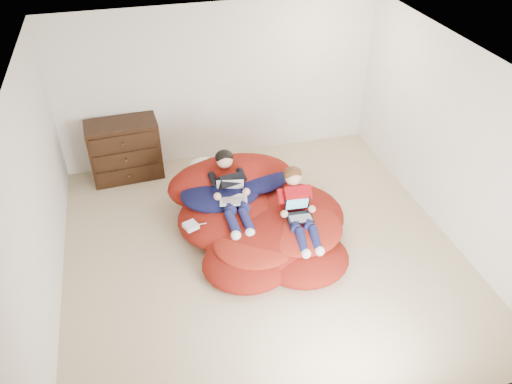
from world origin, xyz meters
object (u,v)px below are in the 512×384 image
(younger_boy, at_px, (298,205))
(older_boy, at_px, (230,187))
(beanbag_pile, at_px, (258,219))
(laptop_white, at_px, (232,193))
(laptop_black, at_px, (299,211))
(dresser, at_px, (125,150))

(younger_boy, bearing_deg, older_boy, 142.70)
(beanbag_pile, distance_m, laptop_white, 0.51)
(younger_boy, distance_m, laptop_white, 0.88)
(younger_boy, bearing_deg, laptop_black, -90.00)
(dresser, xyz_separation_m, laptop_black, (2.04, -2.24, 0.09))
(dresser, distance_m, laptop_white, 2.16)
(older_boy, height_order, younger_boy, younger_boy)
(beanbag_pile, relative_size, younger_boy, 2.34)
(beanbag_pile, bearing_deg, younger_boy, -35.47)
(beanbag_pile, xyz_separation_m, laptop_black, (0.44, -0.36, 0.31))
(laptop_white, relative_size, laptop_black, 1.27)
(beanbag_pile, xyz_separation_m, younger_boy, (0.44, -0.31, 0.38))
(beanbag_pile, bearing_deg, older_boy, 140.27)
(older_boy, height_order, laptop_black, older_boy)
(dresser, relative_size, laptop_white, 2.51)
(older_boy, xyz_separation_m, laptop_black, (0.74, -0.61, -0.09))
(laptop_black, bearing_deg, laptop_white, 145.49)
(dresser, height_order, younger_boy, younger_boy)
(dresser, xyz_separation_m, older_boy, (1.30, -1.62, 0.18))
(laptop_black, bearing_deg, dresser, 132.40)
(younger_boy, height_order, laptop_white, younger_boy)
(younger_boy, bearing_deg, beanbag_pile, 144.53)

